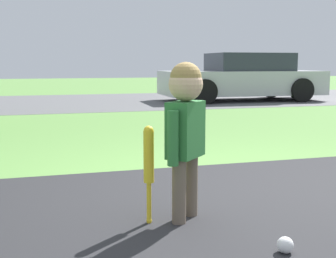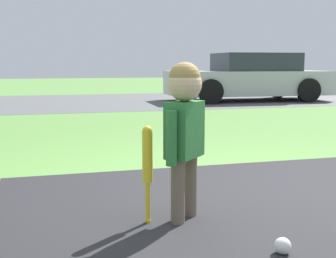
{
  "view_description": "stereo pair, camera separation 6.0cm",
  "coord_description": "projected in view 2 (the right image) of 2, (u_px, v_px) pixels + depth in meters",
  "views": [
    {
      "loc": [
        -1.71,
        -3.43,
        1.05
      ],
      "look_at": [
        -0.71,
        -0.14,
        0.57
      ],
      "focal_mm": 50.0,
      "sensor_mm": 36.0,
      "label": 1
    },
    {
      "loc": [
        -1.65,
        -3.44,
        1.05
      ],
      "look_at": [
        -0.71,
        -0.14,
        0.57
      ],
      "focal_mm": 50.0,
      "sensor_mm": 36.0,
      "label": 2
    }
  ],
  "objects": [
    {
      "name": "ground_plane",
      "position": [
        246.0,
        191.0,
        3.87
      ],
      "size": [
        60.0,
        60.0,
        0.0
      ],
      "primitive_type": "plane",
      "color": "#5B8C42"
    },
    {
      "name": "parked_car",
      "position": [
        249.0,
        78.0,
        13.15
      ],
      "size": [
        4.55,
        2.21,
        1.33
      ],
      "rotation": [
        0.0,
        0.0,
        3.09
      ],
      "color": "#B7B7BC",
      "rests_on": "ground"
    },
    {
      "name": "sports_ball",
      "position": [
        283.0,
        246.0,
        2.59
      ],
      "size": [
        0.09,
        0.09,
        0.09
      ],
      "color": "white",
      "rests_on": "ground"
    },
    {
      "name": "baseball_bat",
      "position": [
        148.0,
        161.0,
        3.04
      ],
      "size": [
        0.07,
        0.07,
        0.65
      ],
      "color": "yellow",
      "rests_on": "ground"
    },
    {
      "name": "street_strip",
      "position": [
        98.0,
        101.0,
        12.96
      ],
      "size": [
        40.0,
        6.0,
        0.01
      ],
      "color": "#59595B",
      "rests_on": "ground"
    },
    {
      "name": "child",
      "position": [
        185.0,
        119.0,
        3.08
      ],
      "size": [
        0.33,
        0.33,
        1.06
      ],
      "rotation": [
        0.0,
        0.0,
        0.79
      ],
      "color": "#6B5B4C",
      "rests_on": "ground"
    }
  ]
}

